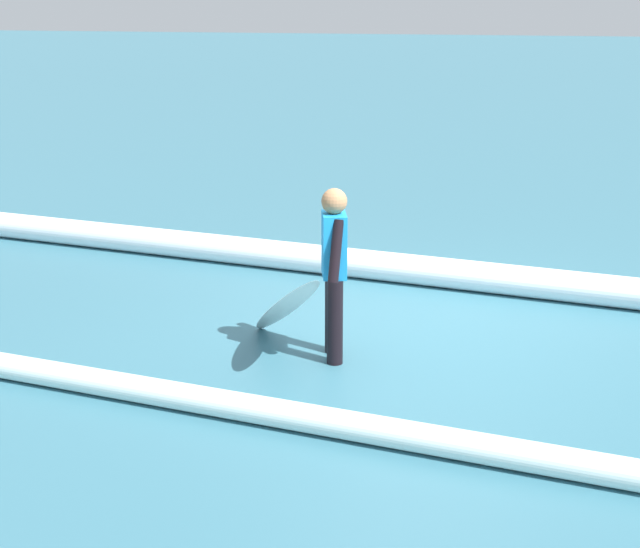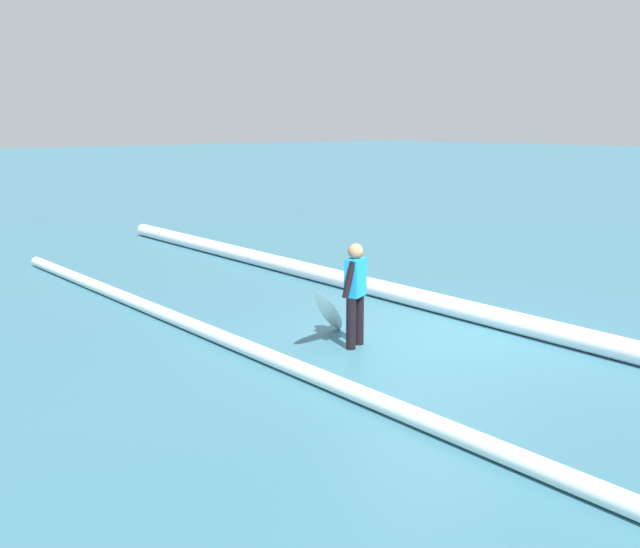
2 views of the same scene
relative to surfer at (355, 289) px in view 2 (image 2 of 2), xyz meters
name	(u,v)px [view 2 (image 2 of 2)]	position (x,y,z in m)	size (l,w,h in m)	color
ground_plane	(425,342)	(-0.48, -0.97, -0.85)	(188.44, 188.44, 0.00)	#356B7D
surfer	(355,289)	(0.00, 0.00, 0.00)	(0.31, 0.59, 1.51)	black
surfboard	(329,312)	(0.39, 0.16, -0.37)	(1.26, 1.51, 0.97)	white
wave_crest_foreground	(408,296)	(1.37, -2.56, -0.68)	(0.33, 0.33, 22.13)	white
wave_crest_midground	(359,394)	(-1.76, 1.57, -0.74)	(0.21, 0.21, 22.60)	white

